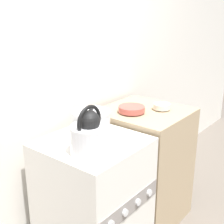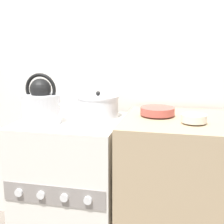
# 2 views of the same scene
# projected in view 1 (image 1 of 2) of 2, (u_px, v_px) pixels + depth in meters

# --- Properties ---
(wall_back) EXTENTS (7.00, 0.06, 2.50)m
(wall_back) POSITION_uv_depth(u_px,v_px,m) (45.00, 79.00, 2.08)
(wall_back) COLOR silver
(wall_back) RESTS_ON ground_plane
(stove) EXTENTS (0.61, 0.62, 0.92)m
(stove) POSITION_uv_depth(u_px,v_px,m) (94.00, 204.00, 2.09)
(stove) COLOR silver
(stove) RESTS_ON ground_plane
(counter) EXTENTS (0.62, 0.64, 0.95)m
(counter) POSITION_uv_depth(u_px,v_px,m) (143.00, 165.00, 2.57)
(counter) COLOR tan
(counter) RESTS_ON ground_plane
(kettle) EXTENTS (0.27, 0.22, 0.29)m
(kettle) POSITION_uv_depth(u_px,v_px,m) (90.00, 136.00, 1.75)
(kettle) COLOR silver
(kettle) RESTS_ON stove
(cooking_pot) EXTENTS (0.26, 0.26, 0.16)m
(cooking_pot) POSITION_uv_depth(u_px,v_px,m) (91.00, 120.00, 2.10)
(cooking_pot) COLOR silver
(cooking_pot) RESTS_ON stove
(enamel_bowl) EXTENTS (0.20, 0.20, 0.05)m
(enamel_bowl) POSITION_uv_depth(u_px,v_px,m) (132.00, 109.00, 2.34)
(enamel_bowl) COLOR #B75147
(enamel_bowl) RESTS_ON counter
(small_ceramic_bowl) EXTENTS (0.13, 0.13, 0.05)m
(small_ceramic_bowl) POSITION_uv_depth(u_px,v_px,m) (162.00, 106.00, 2.41)
(small_ceramic_bowl) COLOR beige
(small_ceramic_bowl) RESTS_ON counter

